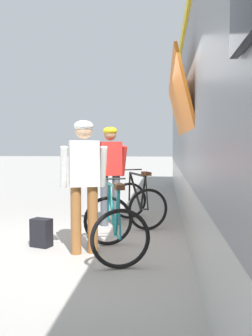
# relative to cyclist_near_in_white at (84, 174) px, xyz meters

# --- Properties ---
(ground_plane) EXTENTS (80.00, 80.00, 0.00)m
(ground_plane) POSITION_rel_cyclist_near_in_white_xyz_m (0.11, 0.17, -1.05)
(ground_plane) COLOR #A09E99
(cyclist_near_in_white) EXTENTS (0.66, 0.45, 1.76)m
(cyclist_near_in_white) POSITION_rel_cyclist_near_in_white_xyz_m (0.00, 0.00, 0.00)
(cyclist_near_in_white) COLOR #935B2D
(cyclist_near_in_white) RESTS_ON ground
(cyclist_far_in_red) EXTENTS (0.66, 0.49, 1.76)m
(cyclist_far_in_red) POSITION_rel_cyclist_near_in_white_xyz_m (0.10, 1.72, 0.00)
(cyclist_far_in_red) COLOR #4C515B
(cyclist_far_in_red) RESTS_ON ground
(bicycle_near_teal) EXTENTS (0.99, 1.23, 0.99)m
(bicycle_near_teal) POSITION_rel_cyclist_near_in_white_xyz_m (0.41, -0.08, -0.65)
(bicycle_near_teal) COLOR black
(bicycle_near_teal) RESTS_ON ground
(bicycle_far_black) EXTENTS (1.08, 1.26, 0.99)m
(bicycle_far_black) POSITION_rel_cyclist_near_in_white_xyz_m (0.59, 1.86, -0.65)
(bicycle_far_black) COLOR black
(bicycle_far_black) RESTS_ON ground
(backpack_on_platform) EXTENTS (0.32, 0.26, 0.40)m
(backpack_on_platform) POSITION_rel_cyclist_near_in_white_xyz_m (-0.67, 0.24, -0.85)
(backpack_on_platform) COLOR black
(backpack_on_platform) RESTS_ON ground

